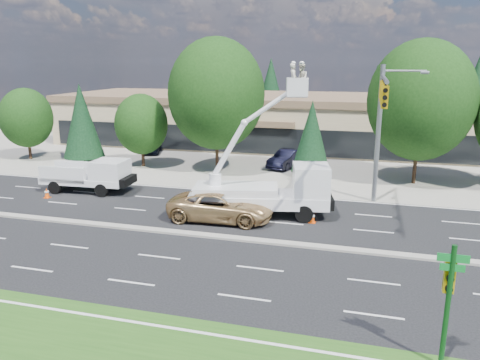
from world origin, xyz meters
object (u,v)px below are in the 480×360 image
(bucket_truck, at_px, (270,185))
(minivan, at_px, (221,206))
(signal_mast, at_px, (381,115))
(street_sign_pole, at_px, (448,292))
(utility_pickup, at_px, (92,179))

(bucket_truck, bearing_deg, minivan, -161.56)
(bucket_truck, bearing_deg, signal_mast, 11.79)
(street_sign_pole, height_order, bucket_truck, bucket_truck)
(utility_pickup, xyz_separation_m, bucket_truck, (13.51, -1.88, 0.94))
(signal_mast, bearing_deg, minivan, -154.23)
(bucket_truck, relative_size, minivan, 1.48)
(street_sign_pole, relative_size, minivan, 0.64)
(minivan, bearing_deg, utility_pickup, 69.85)
(street_sign_pole, xyz_separation_m, minivan, (-10.76, 11.20, -1.58))
(utility_pickup, height_order, bucket_truck, bucket_truck)
(street_sign_pole, xyz_separation_m, bucket_truck, (-8.12, 12.75, -0.52))
(bucket_truck, xyz_separation_m, minivan, (-2.64, -1.55, -1.06))
(signal_mast, height_order, utility_pickup, signal_mast)
(bucket_truck, bearing_deg, street_sign_pole, -69.40)
(street_sign_pole, bearing_deg, bucket_truck, 122.49)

